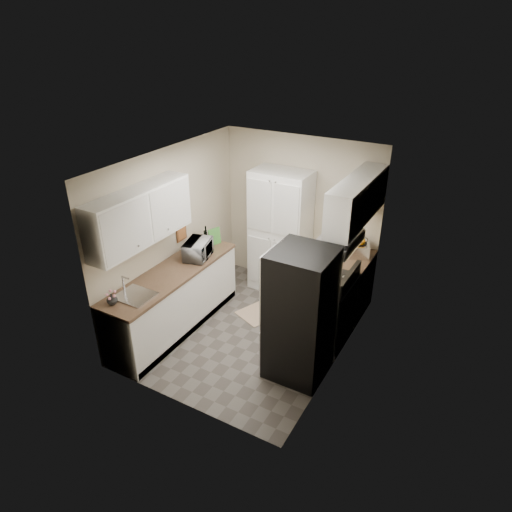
# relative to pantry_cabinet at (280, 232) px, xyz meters

# --- Properties ---
(ground) EXTENTS (3.20, 3.20, 0.00)m
(ground) POSITION_rel_pantry_cabinet_xyz_m (0.20, -1.32, -1.00)
(ground) COLOR #56514C
(ground) RESTS_ON ground
(room_shell) EXTENTS (2.64, 3.24, 2.52)m
(room_shell) POSITION_rel_pantry_cabinet_xyz_m (0.18, -1.32, 0.63)
(room_shell) COLOR beige
(room_shell) RESTS_ON ground
(pantry_cabinet) EXTENTS (0.90, 0.55, 2.00)m
(pantry_cabinet) POSITION_rel_pantry_cabinet_xyz_m (0.00, 0.00, 0.00)
(pantry_cabinet) COLOR white
(pantry_cabinet) RESTS_ON ground
(base_cabinet_left) EXTENTS (0.60, 2.30, 0.88)m
(base_cabinet_left) POSITION_rel_pantry_cabinet_xyz_m (-0.79, -1.75, -0.56)
(base_cabinet_left) COLOR white
(base_cabinet_left) RESTS_ON ground
(countertop_left) EXTENTS (0.63, 2.33, 0.04)m
(countertop_left) POSITION_rel_pantry_cabinet_xyz_m (-0.79, -1.75, -0.10)
(countertop_left) COLOR brown
(countertop_left) RESTS_ON base_cabinet_left
(base_cabinet_right) EXTENTS (0.60, 0.80, 0.88)m
(base_cabinet_right) POSITION_rel_pantry_cabinet_xyz_m (1.19, -0.12, -0.56)
(base_cabinet_right) COLOR white
(base_cabinet_right) RESTS_ON ground
(countertop_right) EXTENTS (0.63, 0.83, 0.04)m
(countertop_right) POSITION_rel_pantry_cabinet_xyz_m (1.19, -0.12, -0.10)
(countertop_right) COLOR brown
(countertop_right) RESTS_ON base_cabinet_right
(electric_range) EXTENTS (0.71, 0.78, 1.13)m
(electric_range) POSITION_rel_pantry_cabinet_xyz_m (1.17, -0.93, -0.52)
(electric_range) COLOR #B7B7BC
(electric_range) RESTS_ON ground
(refrigerator) EXTENTS (0.70, 0.72, 1.70)m
(refrigerator) POSITION_rel_pantry_cabinet_xyz_m (1.14, -1.73, -0.15)
(refrigerator) COLOR #B7B7BC
(refrigerator) RESTS_ON ground
(microwave) EXTENTS (0.44, 0.54, 0.26)m
(microwave) POSITION_rel_pantry_cabinet_xyz_m (-0.72, -1.22, 0.05)
(microwave) COLOR #A8A9AD
(microwave) RESTS_ON countertop_left
(wine_bottle) EXTENTS (0.07, 0.07, 0.27)m
(wine_bottle) POSITION_rel_pantry_cabinet_xyz_m (-0.89, -0.78, 0.05)
(wine_bottle) COLOR black
(wine_bottle) RESTS_ON countertop_left
(flower_vase) EXTENTS (0.15, 0.15, 0.14)m
(flower_vase) POSITION_rel_pantry_cabinet_xyz_m (-0.91, -2.73, -0.01)
(flower_vase) COLOR silver
(flower_vase) RESTS_ON countertop_left
(cutting_board) EXTENTS (0.09, 0.20, 0.26)m
(cutting_board) POSITION_rel_pantry_cabinet_xyz_m (-0.76, -0.73, 0.05)
(cutting_board) COLOR #3F8A34
(cutting_board) RESTS_ON countertop_left
(toaster_oven) EXTENTS (0.38, 0.42, 0.20)m
(toaster_oven) POSITION_rel_pantry_cabinet_xyz_m (1.29, -0.00, 0.02)
(toaster_oven) COLOR silver
(toaster_oven) RESTS_ON countertop_right
(fruit_basket) EXTENTS (0.30, 0.30, 0.10)m
(fruit_basket) POSITION_rel_pantry_cabinet_xyz_m (1.29, -0.02, 0.17)
(fruit_basket) COLOR orange
(fruit_basket) RESTS_ON toaster_oven
(kitchen_mat) EXTENTS (0.77, 0.93, 0.01)m
(kitchen_mat) POSITION_rel_pantry_cabinet_xyz_m (0.14, -0.76, -0.99)
(kitchen_mat) COLOR tan
(kitchen_mat) RESTS_ON ground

